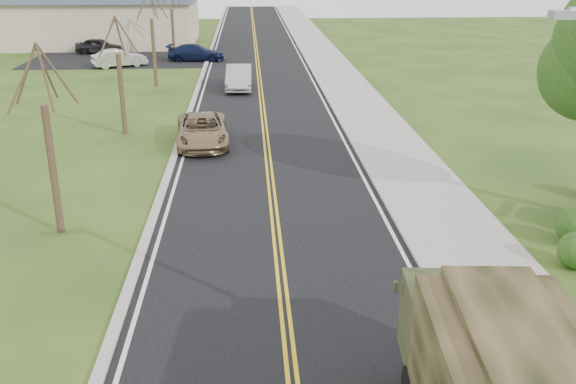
{
  "coord_description": "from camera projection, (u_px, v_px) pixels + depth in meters",
  "views": [
    {
      "loc": [
        -0.81,
        -9.52,
        8.59
      ],
      "look_at": [
        0.32,
        8.45,
        1.8
      ],
      "focal_mm": 40.0,
      "sensor_mm": 36.0,
      "label": 1
    }
  ],
  "objects": [
    {
      "name": "sidewalk_right",
      "position": [
        334.0,
        68.0,
        49.66
      ],
      "size": [
        3.2,
        120.0,
        0.1
      ],
      "primitive_type": "cube",
      "color": "#9E998E",
      "rests_on": "ground"
    },
    {
      "name": "bare_tree_a",
      "position": [
        51.0,
        155.0,
        19.98
      ],
      "size": [
        1.93,
        2.26,
        6.08
      ],
      "color": "#38281C",
      "rests_on": "ground"
    },
    {
      "name": "sedan_silver",
      "position": [
        239.0,
        78.0,
        42.15
      ],
      "size": [
        1.71,
        4.72,
        1.55
      ],
      "primitive_type": "imported",
      "rotation": [
        0.0,
        0.0,
        -0.02
      ],
      "color": "#AEAEB3",
      "rests_on": "ground"
    },
    {
      "name": "lot_car_navy",
      "position": [
        196.0,
        53.0,
        53.15
      ],
      "size": [
        4.81,
        2.25,
        1.36
      ],
      "primitive_type": "imported",
      "rotation": [
        0.0,
        0.0,
        1.5
      ],
      "color": "black",
      "rests_on": "ground"
    },
    {
      "name": "road",
      "position": [
        258.0,
        70.0,
        49.33
      ],
      "size": [
        8.0,
        120.0,
        0.01
      ],
      "primitive_type": "cube",
      "color": "black",
      "rests_on": "ground"
    },
    {
      "name": "curb_left",
      "position": [
        204.0,
        70.0,
        49.07
      ],
      "size": [
        0.3,
        120.0,
        0.1
      ],
      "primitive_type": "cube",
      "color": "#9E998E",
      "rests_on": "ground"
    },
    {
      "name": "suv_champagne",
      "position": [
        202.0,
        130.0,
        30.05
      ],
      "size": [
        2.73,
        5.24,
        1.41
      ],
      "primitive_type": "imported",
      "rotation": [
        0.0,
        0.0,
        0.08
      ],
      "color": "#8C714F",
      "rests_on": "ground"
    },
    {
      "name": "bare_tree_c",
      "position": [
        153.0,
        45.0,
        42.34
      ],
      "size": [
        2.04,
        2.39,
        6.42
      ],
      "color": "#38281C",
      "rests_on": "ground"
    },
    {
      "name": "lot_car_dark",
      "position": [
        99.0,
        46.0,
        56.77
      ],
      "size": [
        4.19,
        2.19,
        1.36
      ],
      "primitive_type": "imported",
      "rotation": [
        0.0,
        0.0,
        1.42
      ],
      "color": "black",
      "rests_on": "ground"
    },
    {
      "name": "curb_right",
      "position": [
        312.0,
        68.0,
        49.55
      ],
      "size": [
        0.3,
        120.0,
        0.12
      ],
      "primitive_type": "cube",
      "color": "#9E998E",
      "rests_on": "ground"
    },
    {
      "name": "bare_tree_d",
      "position": [
        173.0,
        28.0,
        53.62
      ],
      "size": [
        1.88,
        2.2,
        5.91
      ],
      "color": "#38281C",
      "rests_on": "ground"
    },
    {
      "name": "bare_tree_b",
      "position": [
        121.0,
        85.0,
        31.23
      ],
      "size": [
        1.83,
        2.14,
        5.73
      ],
      "color": "#38281C",
      "rests_on": "ground"
    },
    {
      "name": "lot_car_silver",
      "position": [
        119.0,
        58.0,
        50.32
      ],
      "size": [
        4.41,
        3.01,
        1.38
      ],
      "primitive_type": "imported",
      "rotation": [
        0.0,
        0.0,
        1.98
      ],
      "color": "#BBBBC1",
      "rests_on": "ground"
    },
    {
      "name": "commercial_building",
      "position": [
        90.0,
        16.0,
        62.36
      ],
      "size": [
        25.5,
        21.5,
        5.65
      ],
      "color": "tan",
      "rests_on": "ground"
    }
  ]
}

